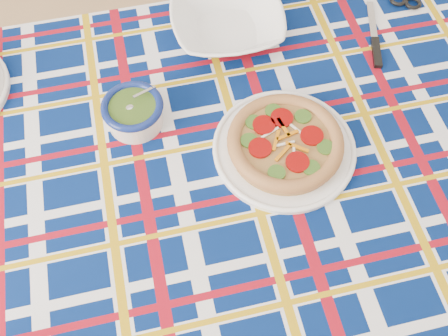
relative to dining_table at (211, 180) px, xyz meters
name	(u,v)px	position (x,y,z in m)	size (l,w,h in m)	color
dining_table	(211,180)	(0.00, 0.00, 0.00)	(1.70, 1.23, 0.73)	brown
tablecloth	(211,175)	(0.00, 0.00, 0.02)	(1.59, 1.00, 0.10)	#04184F
main_focaccia_plate	(285,143)	(0.15, -0.03, 0.11)	(0.31, 0.31, 0.06)	olive
pesto_bowl	(133,111)	(-0.11, 0.16, 0.11)	(0.13, 0.13, 0.08)	#263F11
serving_bowl	(227,22)	(0.18, 0.33, 0.11)	(0.27, 0.27, 0.07)	white
table_knife	(372,22)	(0.52, 0.21, 0.08)	(0.23, 0.02, 0.01)	silver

